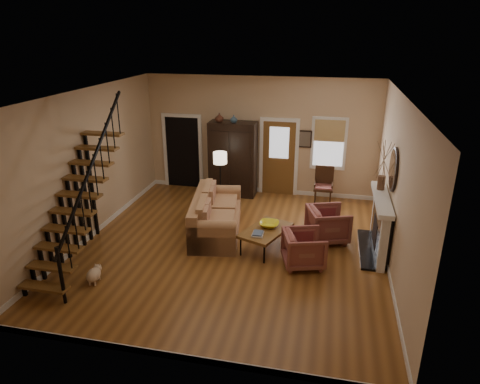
% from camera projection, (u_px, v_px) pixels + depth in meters
% --- Properties ---
extents(room, '(7.00, 7.33, 3.30)m').
position_uv_depth(room, '(231.00, 158.00, 10.52)').
color(room, brown).
rests_on(room, ground).
extents(staircase, '(0.94, 2.80, 3.20)m').
position_uv_depth(staircase, '(74.00, 190.00, 8.16)').
color(staircase, brown).
rests_on(staircase, ground).
extents(fireplace, '(0.33, 1.95, 2.30)m').
position_uv_depth(fireplace, '(382.00, 220.00, 8.94)').
color(fireplace, black).
rests_on(fireplace, ground).
extents(armoire, '(1.30, 0.60, 2.10)m').
position_uv_depth(armoire, '(233.00, 159.00, 12.00)').
color(armoire, black).
rests_on(armoire, ground).
extents(vase_a, '(0.24, 0.24, 0.25)m').
position_uv_depth(vase_a, '(219.00, 118.00, 11.56)').
color(vase_a, '#4C2619').
rests_on(vase_a, armoire).
extents(vase_b, '(0.20, 0.20, 0.21)m').
position_uv_depth(vase_b, '(234.00, 119.00, 11.49)').
color(vase_b, '#334C60').
rests_on(vase_b, armoire).
extents(sofa, '(1.42, 2.52, 0.89)m').
position_uv_depth(sofa, '(216.00, 215.00, 9.91)').
color(sofa, '#A6744B').
rests_on(sofa, ground).
extents(coffee_table, '(1.13, 1.41, 0.47)m').
position_uv_depth(coffee_table, '(266.00, 239.00, 9.20)').
color(coffee_table, brown).
rests_on(coffee_table, ground).
extents(bowl, '(0.42, 0.42, 0.10)m').
position_uv_depth(bowl, '(269.00, 224.00, 9.23)').
color(bowl, yellow).
rests_on(bowl, coffee_table).
extents(books, '(0.23, 0.31, 0.06)m').
position_uv_depth(books, '(258.00, 234.00, 8.86)').
color(books, beige).
rests_on(books, coffee_table).
extents(armchair_left, '(0.98, 0.97, 0.73)m').
position_uv_depth(armchair_left, '(304.00, 249.00, 8.54)').
color(armchair_left, maroon).
rests_on(armchair_left, ground).
extents(armchair_right, '(1.08, 1.06, 0.78)m').
position_uv_depth(armchair_right, '(328.00, 224.00, 9.54)').
color(armchair_right, maroon).
rests_on(armchair_right, ground).
extents(floor_lamp, '(0.36, 0.36, 1.53)m').
position_uv_depth(floor_lamp, '(220.00, 181.00, 11.14)').
color(floor_lamp, black).
rests_on(floor_lamp, ground).
extents(side_chair, '(0.54, 0.54, 1.02)m').
position_uv_depth(side_chair, '(324.00, 186.00, 11.51)').
color(side_chair, '#372111').
rests_on(side_chair, ground).
extents(dog, '(0.29, 0.44, 0.30)m').
position_uv_depth(dog, '(94.00, 276.00, 8.00)').
color(dog, beige).
rests_on(dog, ground).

